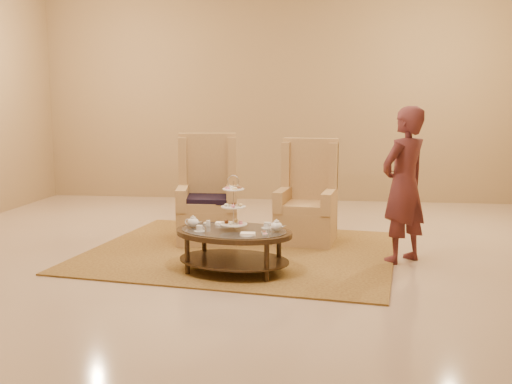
# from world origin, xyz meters

# --- Properties ---
(ground) EXTENTS (8.00, 8.00, 0.00)m
(ground) POSITION_xyz_m (0.00, 0.00, 0.00)
(ground) COLOR #C6AD93
(ground) RESTS_ON ground
(ceiling) EXTENTS (8.00, 8.00, 0.02)m
(ceiling) POSITION_xyz_m (0.00, 0.00, 0.00)
(ceiling) COLOR silver
(ceiling) RESTS_ON ground
(wall_back) EXTENTS (8.00, 0.04, 3.50)m
(wall_back) POSITION_xyz_m (0.00, 4.00, 1.75)
(wall_back) COLOR #997D53
(wall_back) RESTS_ON ground
(rug) EXTENTS (3.55, 3.10, 0.02)m
(rug) POSITION_xyz_m (-0.12, 0.43, 0.01)
(rug) COLOR olive
(rug) RESTS_ON ground
(tea_table) EXTENTS (1.24, 0.97, 0.94)m
(tea_table) POSITION_xyz_m (-0.07, -0.36, 0.34)
(tea_table) COLOR black
(tea_table) RESTS_ON ground
(armchair_left) EXTENTS (0.78, 0.80, 1.25)m
(armchair_left) POSITION_xyz_m (-0.59, 0.92, 0.42)
(armchair_left) COLOR tan
(armchair_left) RESTS_ON ground
(armchair_right) EXTENTS (0.73, 0.75, 1.20)m
(armchair_right) POSITION_xyz_m (0.57, 1.01, 0.40)
(armchair_right) COLOR tan
(armchair_right) RESTS_ON ground
(person) EXTENTS (0.67, 0.66, 1.57)m
(person) POSITION_xyz_m (1.55, 0.26, 0.78)
(person) COLOR #572526
(person) RESTS_ON ground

